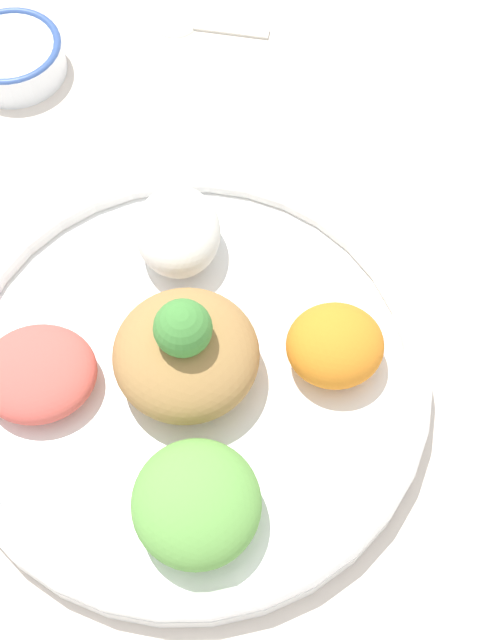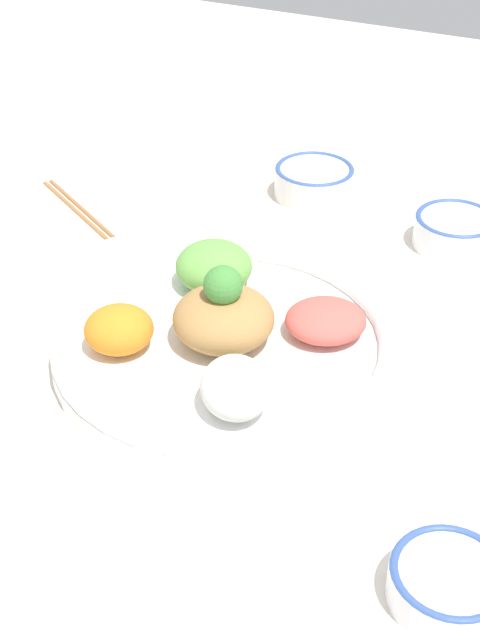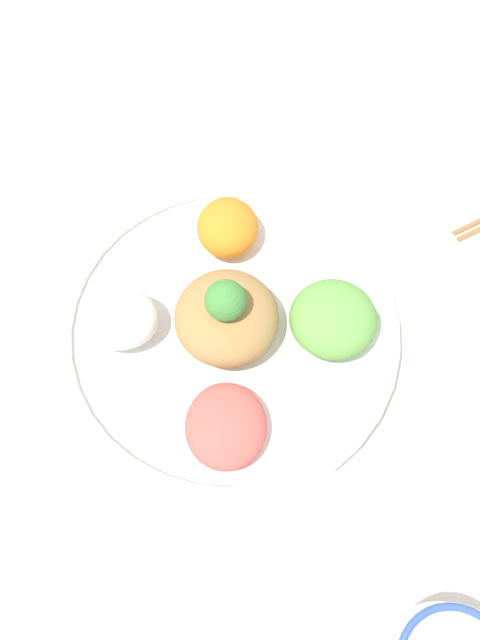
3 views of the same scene
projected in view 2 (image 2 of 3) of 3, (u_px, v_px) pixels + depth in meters
ground_plane at (259, 343)px, 1.03m from camera, size 2.40×2.40×0.00m
salad_platter at (224, 335)px, 1.00m from camera, size 0.39×0.39×0.12m
sauce_bowl_red at (455, 229)px, 1.20m from camera, size 0.11×0.11×0.04m
rice_bowl_blue at (314, 180)px, 1.32m from camera, size 0.12×0.12×0.05m
sauce_bowl_dark at (449, 582)px, 0.73m from camera, size 0.10×0.10×0.04m
chopsticks_pair_near at (77, 207)px, 1.30m from camera, size 0.12×0.19×0.01m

